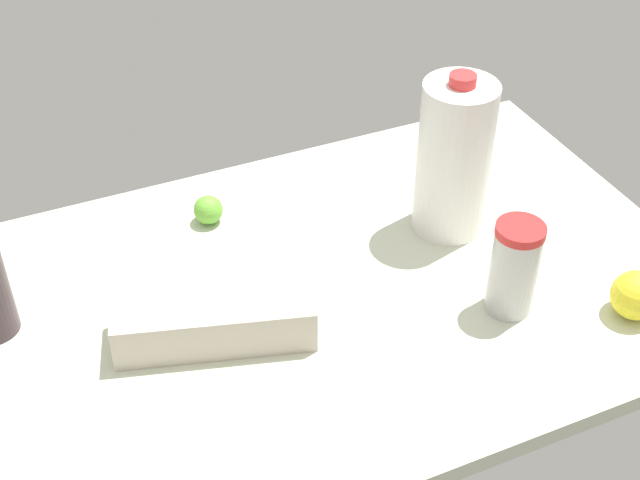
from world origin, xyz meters
TOP-DOWN VIEW (x-y plane):
  - countertop at (0.00, 0.00)cm, footprint 120.00×76.00cm
  - milk_jug at (26.60, 6.48)cm, footprint 12.11×12.11cm
  - tumbler_cup at (24.69, -15.20)cm, footprint 7.35×7.35cm
  - egg_carton at (-18.27, -3.35)cm, footprint 30.66×17.66cm
  - lime_near_front at (-10.36, 23.75)cm, footprint 5.01×5.01cm
  - lemon_loose at (41.02, -24.09)cm, footprint 7.56×7.56cm

SIDE VIEW (x-z plane):
  - countertop at x=0.00cm, z-range 0.00..3.00cm
  - lime_near_front at x=-10.36cm, z-range 3.00..8.01cm
  - egg_carton at x=-18.27cm, z-range 3.00..10.18cm
  - lemon_loose at x=41.02cm, z-range 3.00..10.56cm
  - tumbler_cup at x=24.69cm, z-range 3.04..18.64cm
  - milk_jug at x=26.60cm, z-range 2.22..30.92cm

